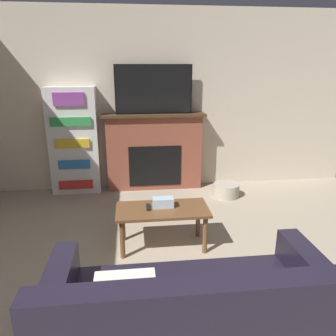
{
  "coord_description": "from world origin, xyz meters",
  "views": [
    {
      "loc": [
        -0.48,
        -0.94,
        1.89
      ],
      "look_at": [
        -0.08,
        2.58,
        0.77
      ],
      "focal_mm": 35.0,
      "sensor_mm": 36.0,
      "label": 1
    }
  ],
  "objects_px": {
    "couch": "(191,322)",
    "bookshelf": "(74,141)",
    "fireplace": "(154,152)",
    "storage_basket": "(226,190)",
    "tv": "(154,89)",
    "coffee_table": "(162,214)"
  },
  "relations": [
    {
      "from": "coffee_table",
      "to": "storage_basket",
      "type": "height_order",
      "value": "coffee_table"
    },
    {
      "from": "tv",
      "to": "coffee_table",
      "type": "bearing_deg",
      "value": -91.67
    },
    {
      "from": "couch",
      "to": "fireplace",
      "type": "bearing_deg",
      "value": 89.89
    },
    {
      "from": "tv",
      "to": "storage_basket",
      "type": "distance_m",
      "value": 1.84
    },
    {
      "from": "tv",
      "to": "storage_basket",
      "type": "height_order",
      "value": "tv"
    },
    {
      "from": "couch",
      "to": "storage_basket",
      "type": "distance_m",
      "value": 2.95
    },
    {
      "from": "coffee_table",
      "to": "bookshelf",
      "type": "bearing_deg",
      "value": 123.07
    },
    {
      "from": "couch",
      "to": "bookshelf",
      "type": "distance_m",
      "value": 3.46
    },
    {
      "from": "bookshelf",
      "to": "storage_basket",
      "type": "height_order",
      "value": "bookshelf"
    },
    {
      "from": "couch",
      "to": "coffee_table",
      "type": "bearing_deg",
      "value": 91.83
    },
    {
      "from": "bookshelf",
      "to": "storage_basket",
      "type": "bearing_deg",
      "value": -11.6
    },
    {
      "from": "storage_basket",
      "to": "tv",
      "type": "bearing_deg",
      "value": 155.98
    },
    {
      "from": "bookshelf",
      "to": "fireplace",
      "type": "bearing_deg",
      "value": 1.05
    },
    {
      "from": "fireplace",
      "to": "couch",
      "type": "distance_m",
      "value": 3.25
    },
    {
      "from": "storage_basket",
      "to": "bookshelf",
      "type": "bearing_deg",
      "value": 168.4
    },
    {
      "from": "coffee_table",
      "to": "bookshelf",
      "type": "relative_size",
      "value": 0.61
    },
    {
      "from": "tv",
      "to": "storage_basket",
      "type": "bearing_deg",
      "value": -24.02
    },
    {
      "from": "fireplace",
      "to": "couch",
      "type": "relative_size",
      "value": 0.84
    },
    {
      "from": "fireplace",
      "to": "storage_basket",
      "type": "relative_size",
      "value": 4.08
    },
    {
      "from": "tv",
      "to": "bookshelf",
      "type": "distance_m",
      "value": 1.42
    },
    {
      "from": "fireplace",
      "to": "tv",
      "type": "xyz_separation_m",
      "value": [
        0.0,
        -0.02,
        0.95
      ]
    },
    {
      "from": "couch",
      "to": "storage_basket",
      "type": "bearing_deg",
      "value": 69.17
    }
  ]
}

